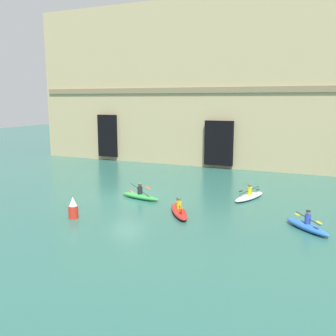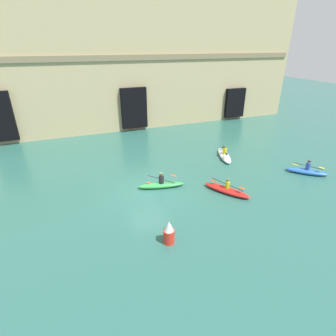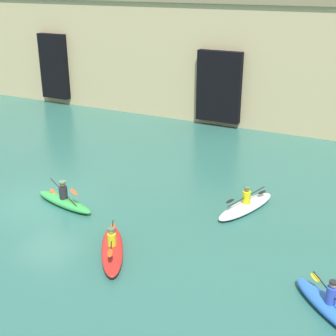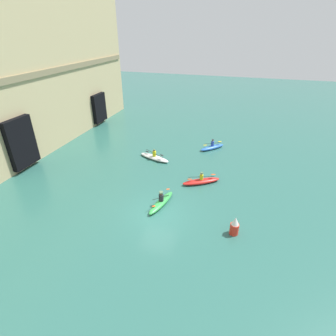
{
  "view_description": "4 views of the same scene",
  "coord_description": "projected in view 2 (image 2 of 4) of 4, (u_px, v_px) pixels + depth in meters",
  "views": [
    {
      "loc": [
        12.94,
        -22.32,
        6.85
      ],
      "look_at": [
        3.38,
        -0.3,
        2.44
      ],
      "focal_mm": 40.0,
      "sensor_mm": 36.0,
      "label": 1
    },
    {
      "loc": [
        -4.3,
        -14.86,
        9.07
      ],
      "look_at": [
        1.66,
        0.31,
        1.3
      ],
      "focal_mm": 28.0,
      "sensor_mm": 36.0,
      "label": 2
    },
    {
      "loc": [
        12.83,
        -13.81,
        9.01
      ],
      "look_at": [
        4.63,
        2.79,
        1.38
      ],
      "focal_mm": 50.0,
      "sensor_mm": 36.0,
      "label": 3
    },
    {
      "loc": [
        -13.82,
        -4.98,
        11.6
      ],
      "look_at": [
        2.43,
        -0.02,
        2.4
      ],
      "focal_mm": 28.0,
      "sensor_mm": 36.0,
      "label": 4
    }
  ],
  "objects": [
    {
      "name": "marker_buoy",
      "position": [
        169.0,
        233.0,
        12.95
      ],
      "size": [
        0.56,
        0.56,
        1.29
      ],
      "color": "red",
      "rests_on": "ground"
    },
    {
      "name": "cliff_bluff",
      "position": [
        122.0,
        51.0,
        29.07
      ],
      "size": [
        42.32,
        6.08,
        16.7
      ],
      "color": "tan",
      "rests_on": "ground"
    },
    {
      "name": "kayak_blue",
      "position": [
        307.0,
        171.0,
        20.04
      ],
      "size": [
        2.67,
        2.54,
        1.09
      ],
      "rotation": [
        0.0,
        0.0,
        5.54
      ],
      "color": "blue",
      "rests_on": "ground"
    },
    {
      "name": "ground_plane",
      "position": [
        147.0,
        191.0,
        17.81
      ],
      "size": [
        120.0,
        120.0,
        0.0
      ],
      "primitive_type": "plane",
      "color": "#2D665B"
    },
    {
      "name": "kayak_red",
      "position": [
        227.0,
        190.0,
        17.51
      ],
      "size": [
        2.38,
        3.16,
        1.04
      ],
      "rotation": [
        0.0,
        0.0,
        2.14
      ],
      "color": "red",
      "rests_on": "ground"
    },
    {
      "name": "kayak_green",
      "position": [
        161.0,
        184.0,
        18.13
      ],
      "size": [
        3.28,
        1.32,
        1.13
      ],
      "rotation": [
        0.0,
        0.0,
        2.93
      ],
      "color": "green",
      "rests_on": "ground"
    },
    {
      "name": "kayak_white",
      "position": [
        224.0,
        155.0,
        22.99
      ],
      "size": [
        1.89,
        3.48,
        1.05
      ],
      "rotation": [
        0.0,
        0.0,
        1.24
      ],
      "color": "white",
      "rests_on": "ground"
    }
  ]
}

